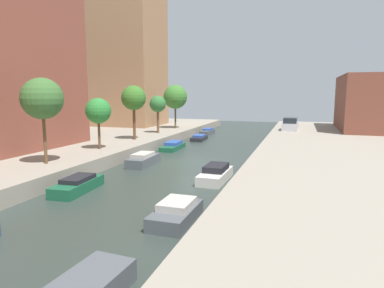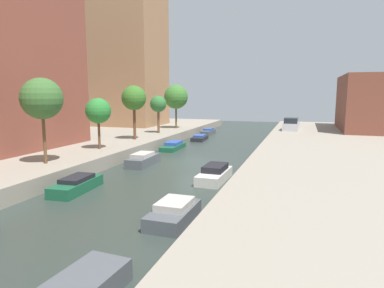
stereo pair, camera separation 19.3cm
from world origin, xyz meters
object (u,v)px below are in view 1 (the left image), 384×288
(moored_boat_left_1, at_px, (78,185))
(moored_boat_left_2, at_px, (143,160))
(moored_boat_left_3, at_px, (173,146))
(moored_boat_right_1, at_px, (176,213))
(apartment_tower_far, at_px, (125,61))
(moored_boat_left_4, at_px, (199,138))
(parked_car, at_px, (290,125))
(moored_boat_left_5, at_px, (207,132))
(moored_boat_right_2, at_px, (215,174))
(street_tree_2, at_px, (98,111))
(street_tree_3, at_px, (134,98))
(low_block_right, at_px, (383,103))
(street_tree_5, at_px, (175,97))
(street_tree_4, at_px, (158,104))
(street_tree_1, at_px, (42,99))

(moored_boat_left_1, xyz_separation_m, moored_boat_left_2, (0.39, 7.67, 0.05))
(moored_boat_left_3, height_order, moored_boat_right_1, moored_boat_right_1)
(apartment_tower_far, relative_size, moored_boat_left_4, 5.23)
(parked_car, height_order, moored_boat_left_5, parked_car)
(moored_boat_right_2, bearing_deg, parked_car, 80.73)
(apartment_tower_far, distance_m, street_tree_2, 22.97)
(parked_car, bearing_deg, street_tree_3, -135.99)
(moored_boat_right_1, bearing_deg, low_block_right, 66.74)
(street_tree_3, height_order, moored_boat_left_5, street_tree_3)
(street_tree_2, distance_m, moored_boat_left_3, 9.06)
(apartment_tower_far, height_order, moored_boat_left_2, apartment_tower_far)
(street_tree_3, bearing_deg, street_tree_5, 90.00)
(moored_boat_left_4, bearing_deg, low_block_right, 22.37)
(low_block_right, height_order, moored_boat_left_1, low_block_right)
(street_tree_2, distance_m, moored_boat_right_1, 15.60)
(moored_boat_right_2, bearing_deg, moored_boat_right_1, -89.42)
(moored_boat_left_2, bearing_deg, street_tree_4, 108.48)
(low_block_right, relative_size, street_tree_3, 2.47)
(moored_boat_left_1, bearing_deg, moored_boat_right_2, 35.07)
(street_tree_5, xyz_separation_m, moored_boat_left_4, (4.23, -3.21, -4.81))
(street_tree_2, xyz_separation_m, moored_boat_left_3, (3.62, 7.38, -3.80))
(street_tree_1, distance_m, moored_boat_left_4, 21.73)
(street_tree_5, bearing_deg, street_tree_3, -90.00)
(apartment_tower_far, relative_size, low_block_right, 1.39)
(apartment_tower_far, xyz_separation_m, moored_boat_right_2, (19.36, -23.70, -9.68))
(moored_boat_left_2, distance_m, moored_boat_right_2, 7.09)
(moored_boat_left_1, relative_size, moored_boat_left_4, 1.08)
(street_tree_1, xyz_separation_m, moored_boat_left_1, (3.78, -1.93, -4.82))
(moored_boat_left_2, distance_m, moored_boat_left_3, 7.85)
(street_tree_3, relative_size, moored_boat_left_2, 1.46)
(street_tree_4, bearing_deg, street_tree_1, -90.00)
(street_tree_4, bearing_deg, street_tree_3, -90.00)
(moored_boat_left_3, bearing_deg, apartment_tower_far, 133.39)
(apartment_tower_far, distance_m, moored_boat_left_1, 32.62)
(street_tree_5, distance_m, parked_car, 15.10)
(moored_boat_right_1, distance_m, moored_boat_right_2, 7.40)
(street_tree_3, bearing_deg, street_tree_2, -90.00)
(street_tree_1, xyz_separation_m, street_tree_2, (0.00, 6.20, -1.08))
(moored_boat_left_4, bearing_deg, street_tree_3, -116.87)
(street_tree_3, xyz_separation_m, parked_car, (14.50, 14.01, -3.42))
(apartment_tower_far, bearing_deg, moored_boat_left_3, -46.61)
(moored_boat_right_1, bearing_deg, street_tree_3, 122.47)
(street_tree_2, height_order, moored_boat_left_5, street_tree_2)
(moored_boat_left_1, relative_size, moored_boat_right_1, 1.16)
(moored_boat_left_5, bearing_deg, moored_boat_right_1, -77.12)
(street_tree_4, bearing_deg, moored_boat_left_4, 30.53)
(street_tree_4, height_order, moored_boat_left_5, street_tree_4)
(street_tree_2, relative_size, street_tree_4, 0.97)
(apartment_tower_far, relative_size, moored_boat_right_2, 4.65)
(street_tree_2, height_order, parked_car, street_tree_2)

